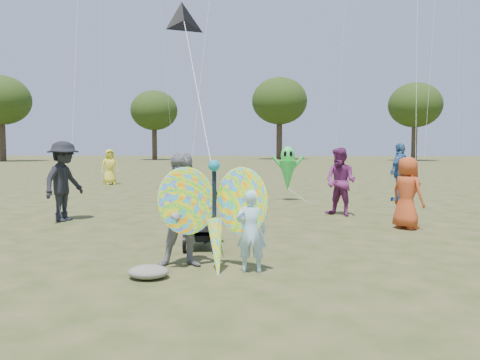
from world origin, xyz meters
The scene contains 15 objects.
ground centered at (0.00, 0.00, 0.00)m, with size 160.00×160.00×0.00m, color #51592B.
child_girl centered at (0.09, -0.91, 0.57)m, with size 0.42×0.27×1.14m, color #A6D5EB.
adult_man centered at (-0.87, -0.67, 0.82)m, with size 0.80×0.62×1.64m, color gray.
grey_bag centered at (-1.25, -1.28, 0.09)m, with size 0.54×0.44×0.17m, color gray.
crowd_a centered at (3.24, 2.69, 0.76)m, with size 0.74×0.48×1.52m, color #B9441D.
crowd_b centered at (-4.38, 3.28, 0.93)m, with size 1.20×0.69×1.85m, color black.
crowd_c centered at (4.54, 7.81, 0.92)m, with size 1.08×0.45×1.84m, color #38659A.
crowd_d centered at (-2.43, 7.92, 0.77)m, with size 1.43×0.46×1.55m, color tan.
crowd_e centered at (2.14, 4.48, 0.85)m, with size 0.83×0.64×1.70m, color #6E245C.
crowd_g centered at (-6.78, 13.54, 0.80)m, with size 0.79×0.51×1.61m, color yellow.
jogging_stroller centered at (-0.80, 0.62, 0.61)m, with size 0.56×1.08×1.09m.
butterfly_kite centered at (-0.41, -0.87, 0.78)m, with size 1.74×0.75×1.75m.
delta_kite_rig centered at (-1.27, 1.72, 4.08)m, with size 1.26×2.64×3.20m.
alien_kite centered at (0.97, 7.61, 0.97)m, with size 1.12×0.69×1.74m.
tree_line centered at (3.67, 44.99, 6.86)m, with size 91.78×33.60×10.79m.
Camera 1 is at (0.29, -7.24, 1.73)m, focal length 35.00 mm.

